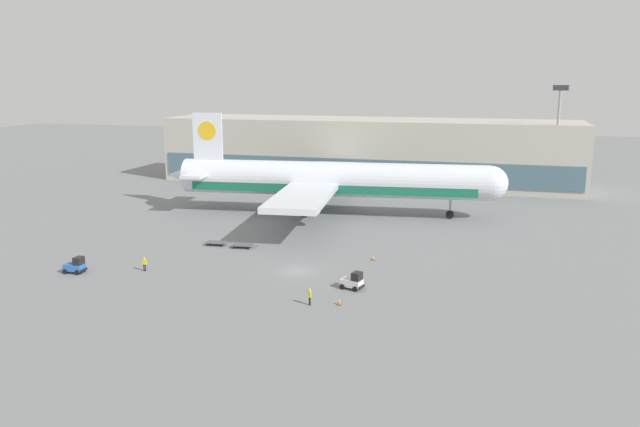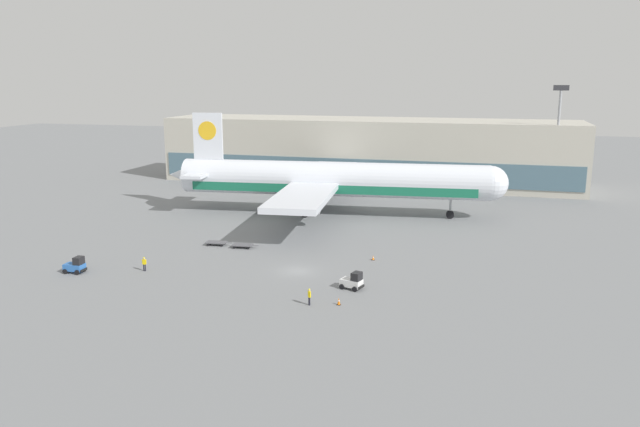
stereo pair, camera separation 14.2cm
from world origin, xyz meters
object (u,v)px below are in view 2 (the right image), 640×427
Objects in this scene: baggage_dolly_second at (243,245)px; traffic_cone_near at (339,301)px; ground_crew_near at (144,263)px; ground_crew_far at (309,295)px; baggage_tug_foreground at (353,281)px; baggage_tug_mid at (76,266)px; airplane_main at (328,180)px; light_mast at (558,133)px; traffic_cone_far at (373,258)px; baggage_dolly_lead at (216,242)px.

traffic_cone_near is at bearing -50.51° from baggage_dolly_second.
ground_crew_near is 23.22m from ground_crew_far.
baggage_tug_mid is at bearing -159.46° from baggage_tug_foreground.
ground_crew_near reaches higher than baggage_dolly_second.
ground_crew_near is (-25.74, -0.27, 0.15)m from baggage_tug_foreground.
baggage_dolly_second is (-18.29, 12.62, -0.49)m from baggage_tug_foreground.
light_mast is at bearing 28.73° from airplane_main.
light_mast is at bearing 45.36° from baggage_tug_mid.
baggage_tug_mid is at bearing 50.55° from ground_crew_far.
ground_crew_near is at bearing -129.22° from light_mast.
ground_crew_far reaches higher than traffic_cone_far.
baggage_tug_foreground is 0.72× the size of baggage_dolly_lead.
baggage_dolly_lead is (-9.88, -23.83, -5.45)m from airplane_main.
light_mast is 47.19m from airplane_main.
traffic_cone_near is at bearing -79.56° from airplane_main.
light_mast is 34.37× the size of traffic_cone_far.
light_mast reaches higher than ground_crew_far.
ground_crew_near is at bearing -125.75° from baggage_dolly_second.
baggage_dolly_lead is 26.95m from ground_crew_far.
baggage_tug_mid is 19.42m from baggage_dolly_lead.
baggage_dolly_lead is at bearing 176.65° from traffic_cone_far.
baggage_tug_foreground is 22.23m from baggage_dolly_second.
ground_crew_far is at bearing -8.43° from baggage_tug_mid.
baggage_tug_foreground reaches higher than traffic_cone_far.
ground_crew_far is at bearing 161.82° from ground_crew_near.
traffic_cone_far is at bearing -9.08° from baggage_dolly_lead.
baggage_tug_mid is at bearing -130.19° from baggage_dolly_lead.
light_mast is at bearing -133.03° from ground_crew_near.
ground_crew_far is at bearing -112.94° from light_mast.
baggage_dolly_second is at bearing 43.40° from baggage_tug_mid.
light_mast reaches higher than baggage_dolly_second.
light_mast reaches higher than baggage_dolly_lead.
baggage_dolly_lead is 13.68m from ground_crew_near.
airplane_main is 23.02× the size of baggage_tug_mid.
baggage_tug_mid reaches higher than traffic_cone_near.
light_mast is 12.11× the size of ground_crew_far.
traffic_cone_far is (12.59, -25.15, -5.53)m from airplane_main.
baggage_tug_mid reaches higher than ground_crew_near.
light_mast is 12.31× the size of ground_crew_near.
baggage_tug_foreground is 25.84m from baggage_dolly_lead.
traffic_cone_near is (25.41, -4.93, -0.64)m from ground_crew_near.
baggage_tug_foreground is 5.24m from traffic_cone_near.
ground_crew_far is 2.25× the size of traffic_cone_near.
baggage_tug_foreground is 1.56× the size of ground_crew_near.
baggage_tug_foreground reaches higher than ground_crew_far.
ground_crew_near is 2.79× the size of traffic_cone_far.
traffic_cone_near is (-0.33, -5.20, -0.49)m from baggage_tug_foreground.
baggage_tug_mid is 1.44× the size of ground_crew_near.
light_mast is at bearing -56.72° from ground_crew_far.
traffic_cone_near is (-26.39, -68.40, -12.17)m from light_mast.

